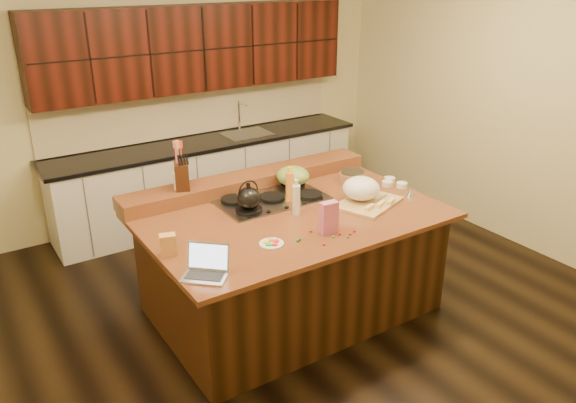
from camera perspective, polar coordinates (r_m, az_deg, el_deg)
room at (r=4.42m, az=0.35°, el=3.97°), size 5.52×5.02×2.72m
island at (r=4.78m, az=0.33°, el=-6.12°), size 2.40×1.60×0.92m
back_ledge at (r=5.11m, az=-3.99°, el=2.17°), size 2.40×0.30×0.12m
cooktop at (r=4.81m, az=-1.63°, el=0.26°), size 0.92×0.52×0.05m
back_counter at (r=6.54m, az=-8.30°, el=6.65°), size 3.70×0.66×2.40m
kettle at (r=4.52m, az=-4.02°, el=0.34°), size 0.23×0.23×0.18m
green_bowl at (r=5.02m, az=0.50°, el=2.63°), size 0.38×0.38×0.16m
laptop at (r=3.71m, az=-8.29°, el=-6.61°), size 0.36×0.36×0.20m
oil_bottle at (r=4.73m, az=0.18°, el=1.42°), size 0.08×0.08×0.27m
vinegar_bottle at (r=4.50m, az=0.83°, el=0.15°), size 0.08×0.08×0.25m
wooden_tray at (r=4.78m, az=7.62°, el=1.01°), size 0.65×0.56×0.22m
ramekin_a at (r=5.21m, az=10.06°, el=1.80°), size 0.12×0.12×0.04m
ramekin_b at (r=5.20m, az=11.48°, el=1.65°), size 0.12×0.12×0.04m
ramekin_c at (r=5.30m, az=10.28°, el=2.18°), size 0.12×0.12×0.04m
strainer_bowl at (r=5.24m, az=6.54°, el=2.43°), size 0.32×0.32×0.09m
kitchen_timer at (r=5.00m, az=12.31°, el=0.88°), size 0.11×0.11×0.07m
pink_bag at (r=4.20m, az=4.16°, el=-1.64°), size 0.14×0.08×0.25m
candy_plate at (r=4.07m, az=-1.69°, el=-4.31°), size 0.22×0.22×0.01m
package_box at (r=3.98m, az=-12.08°, el=-4.32°), size 0.13×0.11×0.15m
utensil_crock at (r=4.81m, az=-10.84°, el=2.07°), size 0.16×0.16×0.14m
knife_block at (r=4.79m, az=-10.73°, el=2.60°), size 0.17×0.22×0.23m
gumdrop_0 at (r=4.06m, az=3.68°, el=-4.36°), size 0.02×0.02×0.02m
gumdrop_1 at (r=4.18m, az=6.11°, el=-3.60°), size 0.02×0.02×0.02m
gumdrop_2 at (r=4.28m, az=6.78°, el=-2.99°), size 0.02×0.02×0.02m
gumdrop_3 at (r=4.12m, az=1.24°, el=-3.85°), size 0.02×0.02×0.02m
gumdrop_4 at (r=4.25m, az=2.35°, el=-3.03°), size 0.02×0.02×0.02m
gumdrop_5 at (r=4.26m, az=3.73°, el=-3.00°), size 0.02×0.02×0.02m
gumdrop_6 at (r=4.22m, az=5.27°, el=-3.30°), size 0.02×0.02×0.02m
gumdrop_7 at (r=4.27m, az=4.82°, el=-2.97°), size 0.02×0.02×0.02m
gumdrop_8 at (r=4.34m, az=4.68°, el=-2.50°), size 0.02×0.02×0.02m
gumdrop_9 at (r=4.17m, az=4.60°, el=-3.60°), size 0.02×0.02×0.02m
gumdrop_10 at (r=4.23m, az=6.36°, el=-3.30°), size 0.02×0.02×0.02m
gumdrop_11 at (r=4.10m, az=1.01°, el=-4.01°), size 0.02×0.02×0.02m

